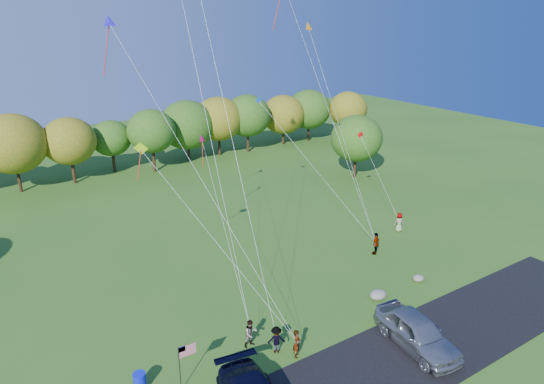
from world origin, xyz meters
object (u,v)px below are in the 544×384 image
Objects in this scene: flyer_d at (376,243)px; flyer_e at (399,222)px; minivan_silver at (417,332)px; trash_barrel at (140,382)px; flyer_a at (297,343)px; flyer_b at (251,333)px; flyer_c at (276,340)px.

flyer_d is 5.26m from flyer_e.
trash_barrel is (-14.53, 5.40, -0.55)m from minivan_silver.
flyer_e is at bearing -19.52° from flyer_a.
flyer_b reaches higher than flyer_c.
trash_barrel is at bearing 15.95° from flyer_c.
flyer_d is 1.06× the size of flyer_e.
flyer_e reaches higher than trash_barrel.
minivan_silver is 9.57m from flyer_b.
flyer_c is 1.66× the size of trash_barrel.
flyer_e is (18.28, 7.81, 0.05)m from flyer_c.
flyer_d is at bearing -130.76° from flyer_c.
flyer_d is at bearing 15.14° from flyer_b.
minivan_silver reaches higher than trash_barrel.
flyer_d is (14.38, 4.54, 0.07)m from flyer_b.
flyer_b is at bearing 35.45° from flyer_e.
flyer_e reaches higher than flyer_b.
flyer_a is 1.05× the size of flyer_c.
flyer_c is (-0.75, 0.95, -0.04)m from flyer_a.
trash_barrel is (-7.52, 1.32, -0.33)m from flyer_c.
flyer_a is 0.98× the size of flyer_e.
minivan_silver is 16.38m from flyer_e.
flyer_a is at bearing 160.87° from minivan_silver.
flyer_b reaches higher than trash_barrel.
flyer_a is 19.60m from flyer_e.
flyer_b is (-7.96, 5.32, -0.18)m from minivan_silver.
trash_barrel is at bearing 118.52° from flyer_a.
flyer_d is 21.42m from trash_barrel.
minivan_silver is 15.51m from trash_barrel.
flyer_e is at bearing 168.71° from flyer_d.
flyer_c is (0.95, -1.24, -0.04)m from flyer_b.
minivan_silver is at bearing -20.39° from trash_barrel.
flyer_b reaches higher than flyer_a.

